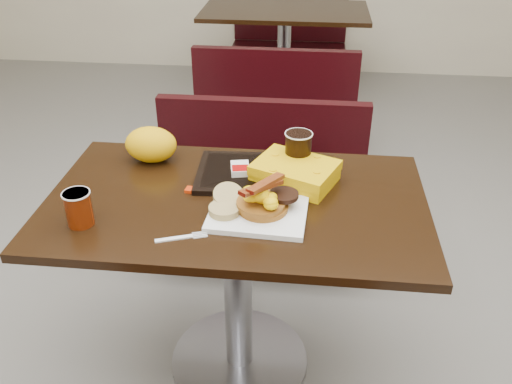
# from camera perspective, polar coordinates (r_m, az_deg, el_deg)

# --- Properties ---
(floor) EXTENTS (6.00, 7.00, 0.01)m
(floor) POSITION_cam_1_polar(r_m,az_deg,el_deg) (2.20, -1.73, -17.47)
(floor) COLOR gray
(floor) RESTS_ON ground
(table_near) EXTENTS (1.20, 0.70, 0.75)m
(table_near) POSITION_cam_1_polar(r_m,az_deg,el_deg) (1.94, -1.90, -10.16)
(table_near) COLOR black
(table_near) RESTS_ON floor
(bench_near_n) EXTENTS (1.00, 0.46, 0.72)m
(bench_near_n) POSITION_cam_1_polar(r_m,az_deg,el_deg) (2.51, 0.24, 0.19)
(bench_near_n) COLOR black
(bench_near_n) RESTS_ON floor
(table_far) EXTENTS (1.20, 0.70, 0.75)m
(table_far) POSITION_cam_1_polar(r_m,az_deg,el_deg) (4.24, 2.93, 13.72)
(table_far) COLOR black
(table_far) RESTS_ON floor
(bench_far_s) EXTENTS (1.00, 0.46, 0.72)m
(bench_far_s) POSITION_cam_1_polar(r_m,az_deg,el_deg) (3.59, 2.22, 10.12)
(bench_far_s) COLOR black
(bench_far_s) RESTS_ON floor
(bench_far_n) EXTENTS (1.00, 0.46, 0.72)m
(bench_far_n) POSITION_cam_1_polar(r_m,az_deg,el_deg) (4.91, 3.45, 16.01)
(bench_far_n) COLOR black
(bench_far_n) RESTS_ON floor
(platter) EXTENTS (0.30, 0.24, 0.02)m
(platter) POSITION_cam_1_polar(r_m,az_deg,el_deg) (1.62, 0.19, -2.31)
(platter) COLOR white
(platter) RESTS_ON table_near
(pancake_stack) EXTENTS (0.17, 0.17, 0.03)m
(pancake_stack) POSITION_cam_1_polar(r_m,az_deg,el_deg) (1.62, 0.73, -1.35)
(pancake_stack) COLOR #915418
(pancake_stack) RESTS_ON platter
(sausage_patty) EXTENTS (0.10, 0.10, 0.01)m
(sausage_patty) POSITION_cam_1_polar(r_m,az_deg,el_deg) (1.63, 2.97, -0.32)
(sausage_patty) COLOR black
(sausage_patty) RESTS_ON pancake_stack
(scrambled_eggs) EXTENTS (0.12, 0.11, 0.05)m
(scrambled_eggs) POSITION_cam_1_polar(r_m,az_deg,el_deg) (1.59, 0.45, -0.46)
(scrambled_eggs) COLOR #FFBC05
(scrambled_eggs) RESTS_ON pancake_stack
(bacon_strips) EXTENTS (0.16, 0.17, 0.01)m
(bacon_strips) POSITION_cam_1_polar(r_m,az_deg,el_deg) (1.57, 0.57, 0.61)
(bacon_strips) COLOR #440704
(bacon_strips) RESTS_ON scrambled_eggs
(muffin_bottom) EXTENTS (0.12, 0.12, 0.02)m
(muffin_bottom) POSITION_cam_1_polar(r_m,az_deg,el_deg) (1.61, -3.34, -1.86)
(muffin_bottom) COLOR #A29255
(muffin_bottom) RESTS_ON platter
(muffin_top) EXTENTS (0.12, 0.12, 0.05)m
(muffin_top) POSITION_cam_1_polar(r_m,az_deg,el_deg) (1.66, -2.95, -0.39)
(muffin_top) COLOR #A29255
(muffin_top) RESTS_ON platter
(coffee_cup_near) EXTENTS (0.09, 0.09, 0.11)m
(coffee_cup_near) POSITION_cam_1_polar(r_m,az_deg,el_deg) (1.65, -18.15, -1.66)
(coffee_cup_near) COLOR #8B2405
(coffee_cup_near) RESTS_ON table_near
(fork) EXTENTS (0.15, 0.08, 0.00)m
(fork) POSITION_cam_1_polar(r_m,az_deg,el_deg) (1.55, -8.64, -4.86)
(fork) COLOR white
(fork) RESTS_ON table_near
(knife) EXTENTS (0.02, 0.18, 0.00)m
(knife) POSITION_cam_1_polar(r_m,az_deg,el_deg) (1.62, 3.77, -2.77)
(knife) COLOR white
(knife) RESTS_ON table_near
(condiment_syrup) EXTENTS (0.05, 0.04, 0.01)m
(condiment_syrup) POSITION_cam_1_polar(r_m,az_deg,el_deg) (1.76, -6.75, 0.21)
(condiment_syrup) COLOR red
(condiment_syrup) RESTS_ON table_near
(condiment_ketchup) EXTENTS (0.05, 0.05, 0.01)m
(condiment_ketchup) POSITION_cam_1_polar(r_m,az_deg,el_deg) (1.81, -2.53, 1.42)
(condiment_ketchup) COLOR #8C0504
(condiment_ketchup) RESTS_ON table_near
(tray) EXTENTS (0.41, 0.30, 0.02)m
(tray) POSITION_cam_1_polar(r_m,az_deg,el_deg) (1.83, -0.01, 1.98)
(tray) COLOR black
(tray) RESTS_ON table_near
(hashbrown_sleeve_left) EXTENTS (0.07, 0.09, 0.02)m
(hashbrown_sleeve_left) POSITION_cam_1_polar(r_m,az_deg,el_deg) (1.82, -1.69, 2.48)
(hashbrown_sleeve_left) COLOR silver
(hashbrown_sleeve_left) RESTS_ON tray
(hashbrown_sleeve_right) EXTENTS (0.07, 0.08, 0.02)m
(hashbrown_sleeve_right) POSITION_cam_1_polar(r_m,az_deg,el_deg) (1.81, 0.45, 2.17)
(hashbrown_sleeve_right) COLOR silver
(hashbrown_sleeve_right) RESTS_ON tray
(coffee_cup_far) EXTENTS (0.10, 0.10, 0.12)m
(coffee_cup_far) POSITION_cam_1_polar(r_m,az_deg,el_deg) (1.84, 4.45, 4.46)
(coffee_cup_far) COLOR black
(coffee_cup_far) RESTS_ON tray
(clamshell) EXTENTS (0.31, 0.28, 0.07)m
(clamshell) POSITION_cam_1_polar(r_m,az_deg,el_deg) (1.79, 4.13, 2.06)
(clamshell) COLOR #DEA703
(clamshell) RESTS_ON table_near
(paper_bag) EXTENTS (0.20, 0.15, 0.13)m
(paper_bag) POSITION_cam_1_polar(r_m,az_deg,el_deg) (1.94, -10.99, 4.93)
(paper_bag) COLOR #FFAB08
(paper_bag) RESTS_ON table_near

